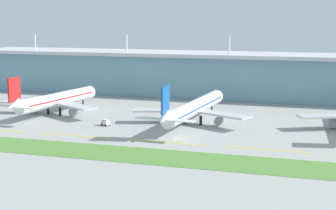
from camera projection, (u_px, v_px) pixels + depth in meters
ground_plane at (179, 138)px, 181.68m from camera, size 600.00×600.00×0.00m
terminal_building at (231, 75)px, 272.13m from camera, size 288.00×34.00×32.41m
airliner_near_middle at (56, 100)px, 225.51m from camera, size 48.27×60.38×18.90m
airliner_center at (194, 108)px, 205.76m from camera, size 48.67×71.52×18.90m
taxiway_stripe_mid_west at (74, 136)px, 185.84m from camera, size 28.00×0.70×0.04m
taxiway_stripe_centre at (165, 142)px, 175.97m from camera, size 28.00×0.70×0.04m
taxiway_stripe_mid_east at (266, 150)px, 166.10m from camera, size 28.00×0.70×0.04m
grass_verge at (156, 157)px, 157.76m from camera, size 300.00×18.00×0.10m
baggage_cart at (105, 123)px, 202.94m from camera, size 4.02×3.43×2.48m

